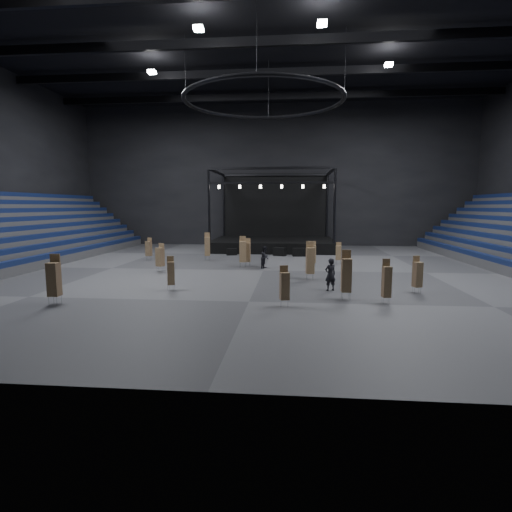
# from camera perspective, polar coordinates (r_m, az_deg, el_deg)

# --- Properties ---
(floor) EXTENTS (50.00, 50.00, 0.00)m
(floor) POSITION_cam_1_polar(r_m,az_deg,el_deg) (31.72, 1.05, -2.07)
(floor) COLOR #4A4A4D
(floor) RESTS_ON ground
(ceiling) EXTENTS (50.00, 42.00, 0.20)m
(ceiling) POSITION_cam_1_polar(r_m,az_deg,el_deg) (33.88, 1.13, 29.56)
(ceiling) COLOR black
(ceiling) RESTS_ON wall_back
(wall_back) EXTENTS (50.00, 0.20, 18.00)m
(wall_back) POSITION_cam_1_polar(r_m,az_deg,el_deg) (52.43, 2.77, 11.42)
(wall_back) COLOR black
(wall_back) RESTS_ON ground
(wall_front) EXTENTS (50.00, 0.20, 18.00)m
(wall_front) POSITION_cam_1_polar(r_m,az_deg,el_deg) (11.19, -7.68, 27.62)
(wall_front) COLOR black
(wall_front) RESTS_ON ground
(stage) EXTENTS (14.00, 10.00, 9.20)m
(stage) POSITION_cam_1_polar(r_m,az_deg,el_deg) (47.66, 2.47, 2.76)
(stage) COLOR black
(stage) RESTS_ON floor
(truss_ring) EXTENTS (12.30, 12.30, 5.15)m
(truss_ring) POSITION_cam_1_polar(r_m,az_deg,el_deg) (32.30, 1.11, 21.34)
(truss_ring) COLOR black
(truss_ring) RESTS_ON ceiling
(roof_girders) EXTENTS (49.00, 30.35, 0.70)m
(roof_girders) POSITION_cam_1_polar(r_m,az_deg,el_deg) (33.58, 1.13, 28.30)
(roof_girders) COLOR black
(roof_girders) RESTS_ON ceiling
(floodlights) EXTENTS (28.60, 16.60, 0.25)m
(floodlights) POSITION_cam_1_polar(r_m,az_deg,el_deg) (29.66, 0.49, 30.00)
(floodlights) COLOR white
(floodlights) RESTS_ON roof_girders
(flight_case_left) EXTENTS (1.17, 0.81, 0.71)m
(flight_case_left) POSITION_cam_1_polar(r_m,az_deg,el_deg) (41.63, -3.48, 0.61)
(flight_case_left) COLOR black
(flight_case_left) RESTS_ON floor
(flight_case_mid) EXTENTS (1.43, 1.12, 0.86)m
(flight_case_mid) POSITION_cam_1_polar(r_m,az_deg,el_deg) (41.08, 3.40, 0.63)
(flight_case_mid) COLOR black
(flight_case_mid) RESTS_ON floor
(flight_case_right) EXTENTS (1.36, 0.85, 0.84)m
(flight_case_right) POSITION_cam_1_polar(r_m,az_deg,el_deg) (40.84, 6.15, 0.55)
(flight_case_right) COLOR black
(flight_case_right) RESTS_ON floor
(chair_stack_0) EXTENTS (0.54, 0.54, 2.09)m
(chair_stack_0) POSITION_cam_1_polar(r_m,az_deg,el_deg) (20.26, 4.10, -4.19)
(chair_stack_0) COLOR silver
(chair_stack_0) RESTS_ON floor
(chair_stack_1) EXTENTS (0.53, 0.53, 1.93)m
(chair_stack_1) POSITION_cam_1_polar(r_m,az_deg,el_deg) (35.80, 11.70, 0.51)
(chair_stack_1) COLOR silver
(chair_stack_1) RESTS_ON floor
(chair_stack_2) EXTENTS (0.58, 0.58, 2.12)m
(chair_stack_2) POSITION_cam_1_polar(r_m,az_deg,el_deg) (39.07, -15.07, 1.09)
(chair_stack_2) COLOR silver
(chair_stack_2) RESTS_ON floor
(chair_stack_3) EXTENTS (0.66, 0.66, 2.21)m
(chair_stack_3) POSITION_cam_1_polar(r_m,az_deg,el_deg) (31.91, -13.54, -0.07)
(chair_stack_3) COLOR silver
(chair_stack_3) RESTS_ON floor
(chair_stack_4) EXTENTS (0.61, 0.61, 2.61)m
(chair_stack_4) POSITION_cam_1_polar(r_m,az_deg,el_deg) (37.89, -6.97, 1.44)
(chair_stack_4) COLOR silver
(chair_stack_4) RESTS_ON floor
(chair_stack_5) EXTENTS (0.53, 0.53, 2.72)m
(chair_stack_5) POSITION_cam_1_polar(r_m,az_deg,el_deg) (22.22, 12.78, -2.56)
(chair_stack_5) COLOR silver
(chair_stack_5) RESTS_ON floor
(chair_stack_6) EXTENTS (0.60, 0.60, 2.60)m
(chair_stack_6) POSITION_cam_1_polar(r_m,az_deg,el_deg) (33.16, -1.92, 0.70)
(chair_stack_6) COLOR silver
(chair_stack_6) RESTS_ON floor
(chair_stack_7) EXTENTS (0.57, 0.57, 2.62)m
(chair_stack_7) POSITION_cam_1_polar(r_m,az_deg,el_deg) (23.11, -26.90, -2.87)
(chair_stack_7) COLOR silver
(chair_stack_7) RESTS_ON floor
(chair_stack_8) EXTENTS (0.56, 0.56, 2.19)m
(chair_stack_8) POSITION_cam_1_polar(r_m,az_deg,el_deg) (25.16, 22.06, -2.38)
(chair_stack_8) COLOR silver
(chair_stack_8) RESTS_ON floor
(chair_stack_9) EXTENTS (0.54, 0.54, 2.08)m
(chair_stack_9) POSITION_cam_1_polar(r_m,az_deg,el_deg) (24.62, -12.08, -2.34)
(chair_stack_9) COLOR silver
(chair_stack_9) RESTS_ON floor
(chair_stack_10) EXTENTS (0.44, 0.44, 2.37)m
(chair_stack_10) POSITION_cam_1_polar(r_m,az_deg,el_deg) (34.04, -1.18, 0.60)
(chair_stack_10) COLOR silver
(chair_stack_10) RESTS_ON floor
(chair_stack_11) EXTENTS (0.41, 0.41, 2.16)m
(chair_stack_11) POSITION_cam_1_polar(r_m,az_deg,el_deg) (33.96, 8.20, 0.36)
(chair_stack_11) COLOR silver
(chair_stack_11) RESTS_ON floor
(chair_stack_12) EXTENTS (0.61, 0.61, 2.68)m
(chair_stack_12) POSITION_cam_1_polar(r_m,az_deg,el_deg) (27.74, 7.74, -0.56)
(chair_stack_12) COLOR silver
(chair_stack_12) RESTS_ON floor
(chair_stack_13) EXTENTS (0.46, 0.46, 2.35)m
(chair_stack_13) POSITION_cam_1_polar(r_m,az_deg,el_deg) (21.91, 18.16, -3.42)
(chair_stack_13) COLOR silver
(chair_stack_13) RESTS_ON floor
(man_center) EXTENTS (0.85, 0.73, 1.97)m
(man_center) POSITION_cam_1_polar(r_m,az_deg,el_deg) (24.45, 10.58, -2.62)
(man_center) COLOR black
(man_center) RESTS_ON floor
(crew_member) EXTENTS (0.94, 1.06, 1.81)m
(crew_member) POSITION_cam_1_polar(r_m,az_deg,el_deg) (32.75, 1.29, -0.18)
(crew_member) COLOR black
(crew_member) RESTS_ON floor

